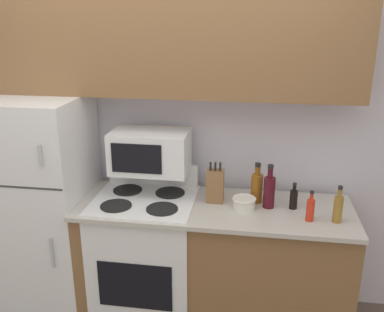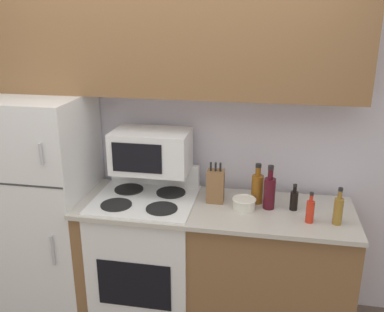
# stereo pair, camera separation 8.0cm
# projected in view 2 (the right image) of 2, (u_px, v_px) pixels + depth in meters

# --- Properties ---
(wall_back) EXTENTS (8.00, 0.05, 2.55)m
(wall_back) POSITION_uv_depth(u_px,v_px,m) (176.00, 138.00, 3.20)
(wall_back) COLOR silver
(wall_back) RESTS_ON ground_plane
(lower_cabinets) EXTENTS (1.85, 0.64, 0.93)m
(lower_cabinets) POSITION_uv_depth(u_px,v_px,m) (213.00, 264.00, 3.04)
(lower_cabinets) COLOR brown
(lower_cabinets) RESTS_ON ground_plane
(refrigerator) EXTENTS (0.70, 0.68, 1.63)m
(refrigerator) POSITION_uv_depth(u_px,v_px,m) (45.00, 204.00, 3.17)
(refrigerator) COLOR white
(refrigerator) RESTS_ON ground_plane
(upper_cabinets) EXTENTS (2.54, 0.30, 0.66)m
(upper_cabinets) POSITION_uv_depth(u_px,v_px,m) (169.00, 46.00, 2.81)
(upper_cabinets) COLOR brown
(upper_cabinets) RESTS_ON refrigerator
(stove) EXTENTS (0.70, 0.62, 1.10)m
(stove) POSITION_uv_depth(u_px,v_px,m) (147.00, 256.00, 3.11)
(stove) COLOR white
(stove) RESTS_ON ground_plane
(microwave) EXTENTS (0.53, 0.34, 0.29)m
(microwave) POSITION_uv_depth(u_px,v_px,m) (151.00, 151.00, 2.97)
(microwave) COLOR white
(microwave) RESTS_ON stove
(knife_block) EXTENTS (0.12, 0.09, 0.29)m
(knife_block) POSITION_uv_depth(u_px,v_px,m) (215.00, 186.00, 2.90)
(knife_block) COLOR brown
(knife_block) RESTS_ON lower_cabinets
(bowl) EXTENTS (0.16, 0.16, 0.08)m
(bowl) POSITION_uv_depth(u_px,v_px,m) (244.00, 203.00, 2.82)
(bowl) COLOR silver
(bowl) RESTS_ON lower_cabinets
(bottle_hot_sauce) EXTENTS (0.05, 0.05, 0.20)m
(bottle_hot_sauce) POSITION_uv_depth(u_px,v_px,m) (310.00, 211.00, 2.63)
(bottle_hot_sauce) COLOR red
(bottle_hot_sauce) RESTS_ON lower_cabinets
(bottle_wine_red) EXTENTS (0.08, 0.08, 0.30)m
(bottle_wine_red) POSITION_uv_depth(u_px,v_px,m) (269.00, 192.00, 2.80)
(bottle_wine_red) COLOR #470F19
(bottle_wine_red) RESTS_ON lower_cabinets
(bottle_vinegar) EXTENTS (0.06, 0.06, 0.24)m
(bottle_vinegar) POSITION_uv_depth(u_px,v_px,m) (338.00, 210.00, 2.60)
(bottle_vinegar) COLOR olive
(bottle_vinegar) RESTS_ON lower_cabinets
(bottle_whiskey) EXTENTS (0.08, 0.08, 0.28)m
(bottle_whiskey) POSITION_uv_depth(u_px,v_px,m) (257.00, 188.00, 2.89)
(bottle_whiskey) COLOR brown
(bottle_whiskey) RESTS_ON lower_cabinets
(bottle_soy_sauce) EXTENTS (0.05, 0.05, 0.18)m
(bottle_soy_sauce) POSITION_uv_depth(u_px,v_px,m) (294.00, 200.00, 2.80)
(bottle_soy_sauce) COLOR black
(bottle_soy_sauce) RESTS_ON lower_cabinets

